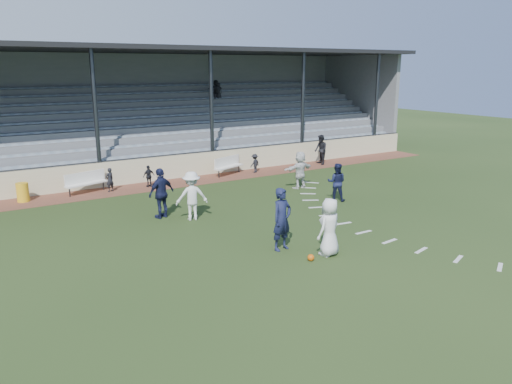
{
  "coord_description": "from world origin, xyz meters",
  "views": [
    {
      "loc": [
        -9.09,
        -11.95,
        5.59
      ],
      "look_at": [
        0.0,
        2.5,
        1.3
      ],
      "focal_mm": 35.0,
      "sensor_mm": 36.0,
      "label": 1
    }
  ],
  "objects_px": {
    "trash_bin": "(23,192)",
    "player_navy_lead": "(282,219)",
    "bench_right": "(228,164)",
    "player_white_lead": "(329,227)",
    "football": "(311,258)",
    "bench_left": "(86,181)",
    "official": "(321,150)"
  },
  "relations": [
    {
      "from": "player_navy_lead",
      "to": "official",
      "type": "height_order",
      "value": "player_navy_lead"
    },
    {
      "from": "bench_right",
      "to": "football",
      "type": "xyz_separation_m",
      "value": [
        -3.84,
        -11.96,
        -0.48
      ]
    },
    {
      "from": "bench_right",
      "to": "official",
      "type": "height_order",
      "value": "official"
    },
    {
      "from": "player_white_lead",
      "to": "official",
      "type": "bearing_deg",
      "value": -143.11
    },
    {
      "from": "player_white_lead",
      "to": "bench_left",
      "type": "bearing_deg",
      "value": -84.72
    },
    {
      "from": "bench_right",
      "to": "trash_bin",
      "type": "distance_m",
      "value": 10.06
    },
    {
      "from": "player_white_lead",
      "to": "player_navy_lead",
      "type": "distance_m",
      "value": 1.49
    },
    {
      "from": "bench_left",
      "to": "official",
      "type": "bearing_deg",
      "value": -18.94
    },
    {
      "from": "football",
      "to": "official",
      "type": "bearing_deg",
      "value": 49.61
    },
    {
      "from": "bench_right",
      "to": "player_navy_lead",
      "type": "bearing_deg",
      "value": -132.82
    },
    {
      "from": "bench_left",
      "to": "trash_bin",
      "type": "distance_m",
      "value": 2.67
    },
    {
      "from": "football",
      "to": "player_navy_lead",
      "type": "relative_size",
      "value": 0.1
    },
    {
      "from": "player_navy_lead",
      "to": "bench_right",
      "type": "bearing_deg",
      "value": 58.93
    },
    {
      "from": "bench_right",
      "to": "football",
      "type": "bearing_deg",
      "value": -130.05
    },
    {
      "from": "football",
      "to": "bench_left",
      "type": "bearing_deg",
      "value": 106.58
    },
    {
      "from": "official",
      "to": "bench_right",
      "type": "bearing_deg",
      "value": -78.26
    },
    {
      "from": "trash_bin",
      "to": "player_navy_lead",
      "type": "xyz_separation_m",
      "value": [
        6.04,
        -10.54,
        0.57
      ]
    },
    {
      "from": "player_white_lead",
      "to": "football",
      "type": "bearing_deg",
      "value": -7.31
    },
    {
      "from": "bench_left",
      "to": "football",
      "type": "height_order",
      "value": "bench_left"
    },
    {
      "from": "player_white_lead",
      "to": "official",
      "type": "distance_m",
      "value": 14.59
    },
    {
      "from": "football",
      "to": "bench_right",
      "type": "bearing_deg",
      "value": 72.2
    },
    {
      "from": "player_white_lead",
      "to": "official",
      "type": "relative_size",
      "value": 1.03
    },
    {
      "from": "official",
      "to": "player_white_lead",
      "type": "bearing_deg",
      "value": -22.64
    },
    {
      "from": "player_navy_lead",
      "to": "official",
      "type": "bearing_deg",
      "value": 35.31
    },
    {
      "from": "bench_left",
      "to": "bench_right",
      "type": "bearing_deg",
      "value": -17.07
    },
    {
      "from": "bench_right",
      "to": "official",
      "type": "xyz_separation_m",
      "value": [
        5.98,
        -0.42,
        0.3
      ]
    },
    {
      "from": "trash_bin",
      "to": "player_navy_lead",
      "type": "relative_size",
      "value": 0.41
    },
    {
      "from": "bench_right",
      "to": "official",
      "type": "relative_size",
      "value": 1.15
    },
    {
      "from": "football",
      "to": "trash_bin",
      "type": "bearing_deg",
      "value": 117.79
    },
    {
      "from": "trash_bin",
      "to": "player_white_lead",
      "type": "distance_m",
      "value": 13.63
    },
    {
      "from": "bench_right",
      "to": "player_white_lead",
      "type": "relative_size",
      "value": 1.12
    },
    {
      "from": "trash_bin",
      "to": "player_navy_lead",
      "type": "bearing_deg",
      "value": -60.19
    }
  ]
}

